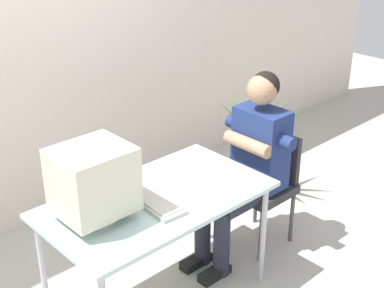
# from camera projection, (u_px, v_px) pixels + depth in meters

# --- Properties ---
(wall_back) EXTENTS (8.00, 0.10, 3.00)m
(wall_back) POSITION_uv_depth(u_px,v_px,m) (62.00, 20.00, 3.92)
(wall_back) COLOR beige
(wall_back) RESTS_ON ground_plane
(desk) EXTENTS (1.33, 0.74, 0.74)m
(desk) POSITION_uv_depth(u_px,v_px,m) (157.00, 206.00, 3.15)
(desk) COLOR #B7B7BC
(desk) RESTS_ON ground_plane
(crt_monitor) EXTENTS (0.40, 0.34, 0.42)m
(crt_monitor) POSITION_uv_depth(u_px,v_px,m) (94.00, 181.00, 2.83)
(crt_monitor) COLOR beige
(crt_monitor) RESTS_ON desk
(keyboard) EXTENTS (0.20, 0.49, 0.03)m
(keyboard) POSITION_uv_depth(u_px,v_px,m) (151.00, 199.00, 3.08)
(keyboard) COLOR silver
(keyboard) RESTS_ON desk
(office_chair) EXTENTS (0.40, 0.40, 0.82)m
(office_chair) POSITION_uv_depth(u_px,v_px,m) (266.00, 180.00, 3.86)
(office_chair) COLOR #4C4C51
(office_chair) RESTS_ON ground_plane
(person_seated) EXTENTS (0.75, 0.56, 1.30)m
(person_seated) POSITION_uv_depth(u_px,v_px,m) (249.00, 161.00, 3.64)
(person_seated) COLOR navy
(person_seated) RESTS_ON ground_plane
(potted_plant) EXTENTS (0.70, 0.68, 0.88)m
(potted_plant) POSITION_uv_depth(u_px,v_px,m) (257.00, 149.00, 4.43)
(potted_plant) COLOR silver
(potted_plant) RESTS_ON ground_plane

